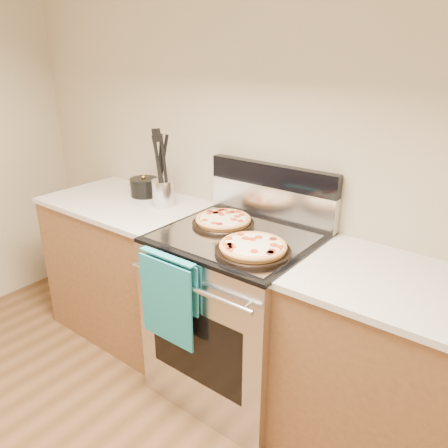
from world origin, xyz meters
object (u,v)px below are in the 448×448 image
Objects in this scene: range_body at (236,316)px; pepperoni_pizza_back at (223,221)px; utensil_crock at (163,193)px; pepperoni_pizza_front at (253,248)px; saucepan at (144,188)px.

range_body is 2.80× the size of pepperoni_pizza_back.
pepperoni_pizza_back is 0.50m from utensil_crock.
pepperoni_pizza_back is 0.37m from pepperoni_pizza_front.
pepperoni_pizza_front is (0.18, -0.13, 0.50)m from range_body.
range_body is 0.55m from pepperoni_pizza_front.
range_body is 0.52m from pepperoni_pizza_back.
pepperoni_pizza_front is at bearing -16.67° from utensil_crock.
pepperoni_pizza_back is 2.02× the size of utensil_crock.
pepperoni_pizza_back is at bearing -9.41° from saucepan.
pepperoni_pizza_front is 2.14× the size of utensil_crock.
pepperoni_pizza_back is at bearing 149.15° from pepperoni_pizza_front.
pepperoni_pizza_back is 1.87× the size of saucepan.
saucepan is (-0.24, 0.07, -0.03)m from utensil_crock.
utensil_crock is 0.25m from saucepan.
utensil_crock is (-0.81, 0.24, 0.04)m from pepperoni_pizza_front.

